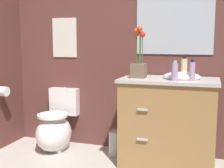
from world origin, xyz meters
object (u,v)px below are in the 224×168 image
Objects in this scene: toilet_paper_roll at (3,91)px; soap_bottle at (192,71)px; toilet at (56,129)px; trash_bin at (117,143)px; hand_wash_bottle at (184,68)px; vanity_cabinet at (168,121)px; flower_vase at (139,61)px; wall_poster at (65,38)px; wall_mirror at (174,21)px; lotion_bottle at (175,72)px.

soap_bottle is at bearing 1.95° from toilet_paper_roll.
toilet is 6.27× the size of toilet_paper_roll.
trash_bin is (0.72, 0.05, -0.11)m from toilet.
hand_wash_bottle reaches higher than trash_bin.
flower_vase is (-0.30, -0.03, 0.59)m from vanity_cabinet.
trash_bin is at bearing -16.78° from wall_poster.
toilet is 3.53× the size of soap_bottle.
wall_mirror reaches higher than toilet_paper_roll.
lotion_bottle is at bearing -21.42° from trash_bin.
wall_mirror reaches higher than lotion_bottle.
soap_bottle is at bearing -60.95° from wall_mirror.
toilet is at bearing 19.79° from toilet_paper_roll.
trash_bin is (-0.56, 0.08, -0.31)m from vanity_cabinet.
soap_bottle is at bearing -12.85° from trash_bin.
flower_vase reaches higher than vanity_cabinet.
wall_poster is 4.17× the size of toilet_paper_roll.
trash_bin is 1.44m from wall_mirror.
vanity_cabinet is 9.59× the size of toilet_paper_roll.
soap_bottle is (0.22, -0.10, 0.52)m from vanity_cabinet.
hand_wash_bottle is (0.07, 0.19, 0.02)m from lotion_bottle.
vanity_cabinet reaches higher than trash_bin.
flower_vase is 1.57m from toilet_paper_roll.
wall_mirror is (0.30, 0.33, 0.41)m from flower_vase.
vanity_cabinet is at bearing 111.68° from lotion_bottle.
lotion_bottle is at bearing -18.98° from wall_poster.
wall_mirror reaches higher than flower_vase.
wall_poster is (-1.35, 0.46, 0.32)m from lotion_bottle.
vanity_cabinet is 0.54m from hand_wash_bottle.
soap_bottle is 0.15m from hand_wash_bottle.
trash_bin is (-0.63, 0.25, -0.82)m from lotion_bottle.
wall_mirror is (-0.14, 0.28, 0.47)m from hand_wash_bottle.
hand_wash_bottle is (-0.08, 0.12, 0.01)m from soap_bottle.
flower_vase is at bearing 159.46° from lotion_bottle.
toilet is at bearing 178.82° from vanity_cabinet.
toilet_paper_roll is at bearing -178.05° from soap_bottle.
wall_mirror is at bearing 47.51° from flower_vase.
vanity_cabinet is 0.65m from trash_bin.
toilet_paper_roll is (-1.53, -0.14, -0.36)m from flower_vase.
wall_poster is at bearing 165.25° from soap_bottle.
toilet is 1.78m from wall_mirror.
vanity_cabinet is (1.28, -0.03, 0.21)m from toilet.
trash_bin is 2.47× the size of toilet_paper_roll.
wall_poster reaches higher than toilet.
wall_poster is at bearing 163.22° from trash_bin.
toilet is 1.67m from soap_bottle.
soap_bottle is 0.89× the size of hand_wash_bottle.
trash_bin is 0.34× the size of wall_mirror.
soap_bottle is 1.58m from wall_poster.
trash_bin is 1.37m from wall_poster.
hand_wash_bottle is at bearing 5.50° from toilet_paper_roll.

